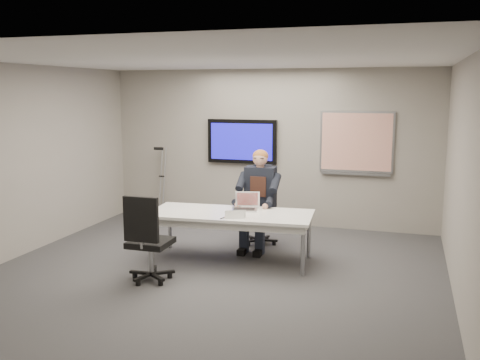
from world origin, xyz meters
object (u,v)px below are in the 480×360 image
(office_chair_near, at_px, (149,255))
(laptop, at_px, (246,205))
(seated_person, at_px, (257,210))
(office_chair_far, at_px, (261,224))
(conference_table, at_px, (231,218))

(office_chair_near, height_order, laptop, office_chair_near)
(office_chair_near, xyz_separation_m, seated_person, (0.91, 1.82, 0.26))
(office_chair_far, relative_size, office_chair_near, 0.89)
(office_chair_near, xyz_separation_m, laptop, (0.86, 1.38, 0.42))
(conference_table, height_order, seated_person, seated_person)
(office_chair_far, bearing_deg, conference_table, -106.29)
(conference_table, distance_m, seated_person, 0.73)
(conference_table, height_order, office_chair_near, office_chair_near)
(office_chair_far, height_order, seated_person, seated_person)
(office_chair_far, height_order, laptop, office_chair_far)
(office_chair_near, distance_m, seated_person, 2.05)
(conference_table, bearing_deg, office_chair_near, -127.60)
(laptop, bearing_deg, seated_person, 69.04)
(office_chair_far, bearing_deg, laptop, -99.10)
(office_chair_near, relative_size, laptop, 2.76)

